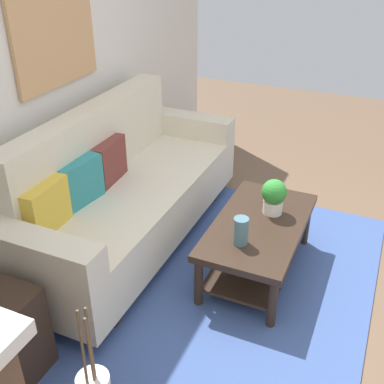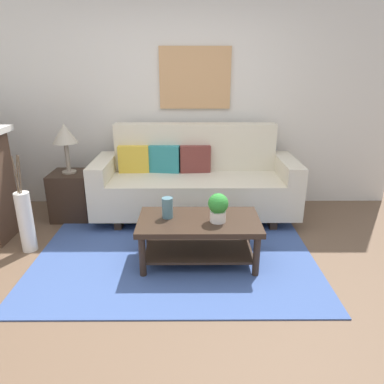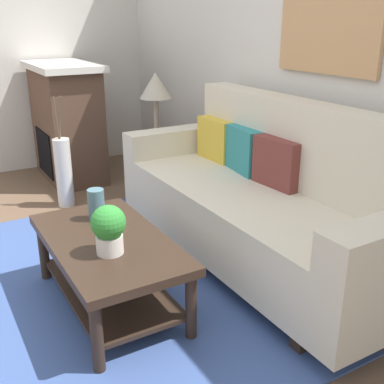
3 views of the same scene
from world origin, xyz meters
name	(u,v)px [view 3 (image 3 of 3)]	position (x,y,z in m)	size (l,w,h in m)	color
ground_plane	(32,306)	(0.00, 0.00, 0.00)	(9.50, 9.50, 0.00)	brown
wall_back	(311,52)	(0.00, 2.02, 1.35)	(5.50, 0.10, 2.70)	silver
wall_left	(1,41)	(-2.80, 0.48, 1.35)	(0.10, 4.97, 2.70)	silver
area_rug	(113,283)	(0.00, 0.50, 0.01)	(2.63, 1.86, 0.01)	#3D5693
couch	(260,202)	(0.21, 1.48, 0.43)	(2.33, 0.84, 1.08)	beige
throw_pillow_mustard	(216,139)	(-0.52, 1.60, 0.68)	(0.36, 0.12, 0.32)	gold
throw_pillow_teal	(244,150)	(-0.16, 1.60, 0.68)	(0.36, 0.12, 0.32)	teal
throw_pillow_maroon	(277,163)	(0.21, 1.60, 0.68)	(0.36, 0.12, 0.32)	brown
coffee_table	(109,257)	(0.23, 0.41, 0.31)	(1.10, 0.60, 0.43)	#332319
tabletop_vase	(96,205)	(-0.06, 0.45, 0.52)	(0.10, 0.10, 0.19)	slate
potted_plant_tabletop	(109,228)	(0.39, 0.36, 0.57)	(0.18, 0.18, 0.26)	white
side_table	(158,167)	(-1.26, 1.44, 0.28)	(0.44, 0.44, 0.56)	#332319
table_lamp	(156,88)	(-1.26, 1.44, 0.99)	(0.28, 0.28, 0.57)	gray
fireplace	(67,122)	(-2.20, 0.91, 0.59)	(1.02, 0.58, 1.16)	brown
floor_vase	(64,173)	(-1.45, 0.63, 0.30)	(0.14, 0.14, 0.61)	white
floor_vase_branch_a	(59,118)	(-1.43, 0.63, 0.79)	(0.01, 0.01, 0.36)	brown
floor_vase_branch_b	(60,117)	(-1.46, 0.65, 0.79)	(0.01, 0.01, 0.36)	brown
floor_vase_branch_c	(56,118)	(-1.46, 0.62, 0.79)	(0.01, 0.01, 0.36)	brown
framed_painting	(329,15)	(0.21, 1.95, 1.59)	(0.85, 0.03, 0.72)	tan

